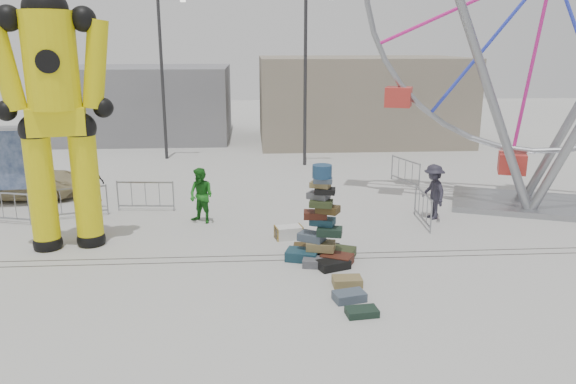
{
  "coord_description": "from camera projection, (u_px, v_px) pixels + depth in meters",
  "views": [
    {
      "loc": [
        0.41,
        -13.93,
        5.87
      ],
      "look_at": [
        1.5,
        2.65,
        1.41
      ],
      "focal_mm": 35.0,
      "sensor_mm": 36.0,
      "label": 1
    }
  ],
  "objects": [
    {
      "name": "barricade_dummy_c",
      "position": [
        146.0,
        196.0,
        20.01
      ],
      "size": [
        2.0,
        0.28,
        1.1
      ],
      "primitive_type": null,
      "rotation": [
        0.0,
        0.0,
        -0.09
      ],
      "color": "gray",
      "rests_on": "ground"
    },
    {
      "name": "ground",
      "position": [
        238.0,
        270.0,
        14.92
      ],
      "size": [
        90.0,
        90.0,
        0.0
      ],
      "primitive_type": "plane",
      "color": "#9E9E99",
      "rests_on": "ground"
    },
    {
      "name": "row_case_0",
      "position": [
        321.0,
        246.0,
        16.36
      ],
      "size": [
        0.86,
        0.64,
        0.2
      ],
      "primitive_type": "cube",
      "rotation": [
        0.0,
        0.0,
        0.27
      ],
      "color": "#313C1E",
      "rests_on": "ground"
    },
    {
      "name": "row_case_5",
      "position": [
        362.0,
        312.0,
        12.42
      ],
      "size": [
        0.75,
        0.51,
        0.16
      ],
      "primitive_type": "cube",
      "rotation": [
        0.0,
        0.0,
        0.12
      ],
      "color": "#192D22",
      "rests_on": "ground"
    },
    {
      "name": "row_case_2",
      "position": [
        333.0,
        264.0,
        14.99
      ],
      "size": [
        0.97,
        0.78,
        0.23
      ],
      "primitive_type": "cube",
      "rotation": [
        0.0,
        0.0,
        0.37
      ],
      "color": "black",
      "rests_on": "ground"
    },
    {
      "name": "crash_test_dummy",
      "position": [
        55.0,
        101.0,
        15.53
      ],
      "size": [
        3.25,
        1.43,
        8.15
      ],
      "rotation": [
        0.0,
        0.0,
        0.22
      ],
      "color": "black",
      "rests_on": "ground"
    },
    {
      "name": "barricade_dummy_a",
      "position": [
        2.0,
        207.0,
        18.63
      ],
      "size": [
        1.96,
        0.62,
        1.1
      ],
      "primitive_type": null,
      "rotation": [
        0.0,
        0.0,
        -0.26
      ],
      "color": "gray",
      "rests_on": "ground"
    },
    {
      "name": "row_case_3",
      "position": [
        347.0,
        281.0,
        13.95
      ],
      "size": [
        0.73,
        0.48,
        0.21
      ],
      "primitive_type": "cube",
      "rotation": [
        0.0,
        0.0,
        0.01
      ],
      "color": "olive",
      "rests_on": "ground"
    },
    {
      "name": "building_right",
      "position": [
        360.0,
        99.0,
        33.99
      ],
      "size": [
        12.0,
        8.0,
        5.0
      ],
      "primitive_type": "cube",
      "color": "gray",
      "rests_on": "ground"
    },
    {
      "name": "suitcase_tower",
      "position": [
        321.0,
        233.0,
        15.49
      ],
      "size": [
        2.09,
        1.73,
        2.7
      ],
      "rotation": [
        0.0,
        0.0,
        -0.34
      ],
      "color": "#193C4B",
      "rests_on": "ground"
    },
    {
      "name": "barricade_wheel_front",
      "position": [
        423.0,
        208.0,
        18.59
      ],
      "size": [
        0.17,
        2.0,
        1.1
      ],
      "primitive_type": null,
      "rotation": [
        0.0,
        0.0,
        1.54
      ],
      "color": "gray",
      "rests_on": "ground"
    },
    {
      "name": "barricade_wheel_back",
      "position": [
        405.0,
        172.0,
        23.75
      ],
      "size": [
        0.76,
        1.92,
        1.1
      ],
      "primitive_type": null,
      "rotation": [
        0.0,
        0.0,
        -1.23
      ],
      "color": "gray",
      "rests_on": "ground"
    },
    {
      "name": "parked_suv",
      "position": [
        21.0,
        181.0,
        21.68
      ],
      "size": [
        4.68,
        2.23,
        1.29
      ],
      "primitive_type": "imported",
      "rotation": [
        0.0,
        0.0,
        1.59
      ],
      "color": "tan",
      "rests_on": "ground"
    },
    {
      "name": "row_case_1",
      "position": [
        328.0,
        255.0,
        15.68
      ],
      "size": [
        0.75,
        0.66,
        0.2
      ],
      "primitive_type": "cube",
      "rotation": [
        0.0,
        0.0,
        0.21
      ],
      "color": "#57585F",
      "rests_on": "ground"
    },
    {
      "name": "lamp_post_right",
      "position": [
        307.0,
        72.0,
        26.48
      ],
      "size": [
        1.41,
        0.25,
        8.0
      ],
      "color": "#2D2D30",
      "rests_on": "ground"
    },
    {
      "name": "pedestrian_green",
      "position": [
        201.0,
        196.0,
        18.61
      ],
      "size": [
        1.14,
        1.09,
        1.86
      ],
      "primitive_type": "imported",
      "rotation": [
        0.0,
        0.0,
        -0.61
      ],
      "color": "#1A6A1A",
      "rests_on": "ground"
    },
    {
      "name": "barricade_dummy_b",
      "position": [
        77.0,
        202.0,
        19.2
      ],
      "size": [
        1.94,
        0.69,
        1.1
      ],
      "primitive_type": null,
      "rotation": [
        0.0,
        0.0,
        0.3
      ],
      "color": "gray",
      "rests_on": "ground"
    },
    {
      "name": "pedestrian_grey",
      "position": [
        433.0,
        192.0,
        19.04
      ],
      "size": [
        0.93,
        1.34,
        1.89
      ],
      "primitive_type": "imported",
      "rotation": [
        0.0,
        0.0,
        -1.38
      ],
      "color": "#24232E",
      "rests_on": "ground"
    },
    {
      "name": "track_line_far",
      "position": [
        239.0,
        256.0,
        15.88
      ],
      "size": [
        40.0,
        0.04,
        0.01
      ],
      "primitive_type": "cube",
      "color": "#47443F",
      "rests_on": "ground"
    },
    {
      "name": "pedestrian_red",
      "position": [
        93.0,
        208.0,
        17.61
      ],
      "size": [
        0.59,
        0.39,
        1.62
      ],
      "primitive_type": "imported",
      "rotation": [
        0.0,
        0.0,
        -0.0
      ],
      "color": "#A42417",
      "rests_on": "ground"
    },
    {
      "name": "lamp_post_left",
      "position": [
        164.0,
        71.0,
        27.97
      ],
      "size": [
        1.41,
        0.25,
        8.0
      ],
      "color": "#2D2D30",
      "rests_on": "ground"
    },
    {
      "name": "pedestrian_black",
      "position": [
        88.0,
        183.0,
        20.16
      ],
      "size": [
        1.14,
        0.51,
        1.92
      ],
      "primitive_type": "imported",
      "rotation": [
        0.0,
        0.0,
        3.18
      ],
      "color": "black",
      "rests_on": "ground"
    },
    {
      "name": "building_left",
      "position": [
        149.0,
        102.0,
        35.17
      ],
      "size": [
        10.0,
        8.0,
        4.4
      ],
      "primitive_type": "cube",
      "color": "gray",
      "rests_on": "ground"
    },
    {
      "name": "track_line_near",
      "position": [
        239.0,
        261.0,
        15.5
      ],
      "size": [
        40.0,
        0.04,
        0.01
      ],
      "primitive_type": "cube",
      "color": "#47443F",
      "rests_on": "ground"
    },
    {
      "name": "row_case_4",
      "position": [
        349.0,
        296.0,
        13.13
      ],
      "size": [
        0.82,
        0.63,
        0.21
      ],
      "primitive_type": "cube",
      "rotation": [
        0.0,
        0.0,
        0.24
      ],
      "color": "#465464",
      "rests_on": "ground"
    },
    {
      "name": "steamer_trunk",
      "position": [
        289.0,
        232.0,
        17.26
      ],
      "size": [
        0.9,
        0.63,
        0.39
      ],
      "primitive_type": "cube",
      "rotation": [
        0.0,
        0.0,
        0.19
      ],
      "color": "silver",
      "rests_on": "ground"
    }
  ]
}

